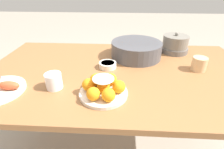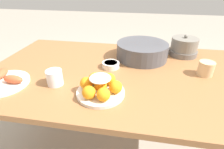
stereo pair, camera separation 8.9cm
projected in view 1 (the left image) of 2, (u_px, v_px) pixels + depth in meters
dining_table at (118, 83)px, 1.06m from camera, size 1.56×0.90×0.73m
cake_plate at (103, 88)px, 0.79m from camera, size 0.22×0.22×0.10m
serving_bowl at (136, 49)px, 1.16m from camera, size 0.33×0.33×0.10m
sauce_bowl at (108, 65)px, 1.04m from camera, size 0.10×0.10×0.03m
cup_near at (54, 81)px, 0.84m from camera, size 0.08×0.08×0.08m
cup_far at (199, 64)px, 1.01m from camera, size 0.08×0.08×0.08m
warming_pot at (175, 44)px, 1.24m from camera, size 0.19×0.19×0.14m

